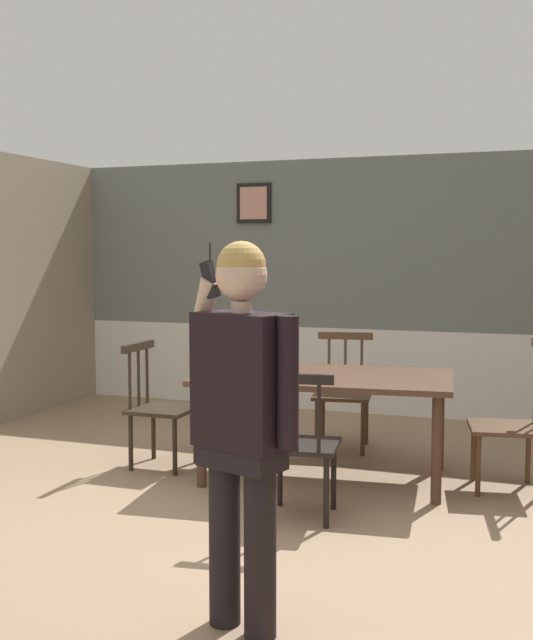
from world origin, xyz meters
TOP-DOWN VIEW (x-y plane):
  - ground_plane at (0.00, 0.00)m, footprint 8.01×8.01m
  - room_back_partition at (-0.00, 3.65)m, footprint 6.52×0.17m
  - dining_table at (0.23, 1.21)m, footprint 1.92×1.25m
  - chair_near_window at (0.13, 2.12)m, footprint 0.53×0.53m
  - chair_by_doorway at (0.33, 0.30)m, footprint 0.50×0.50m
  - chair_at_table_head at (-1.06, 1.07)m, footprint 0.47×0.47m
  - chair_opposite_corner at (1.53, 1.35)m, footprint 0.55×0.55m
  - person_figure at (0.53, -1.18)m, footprint 0.55×0.33m

SIDE VIEW (x-z plane):
  - ground_plane at x=0.00m, z-range 0.00..0.00m
  - chair_by_doorway at x=0.33m, z-range 0.00..0.94m
  - chair_at_table_head at x=-1.06m, z-range -0.01..0.95m
  - chair_near_window at x=0.13m, z-range -0.01..0.96m
  - chair_opposite_corner at x=1.53m, z-range -0.04..1.01m
  - dining_table at x=0.23m, z-range 0.30..1.07m
  - person_figure at x=0.53m, z-range 0.13..1.83m
  - room_back_partition at x=0.00m, z-range -0.05..2.56m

